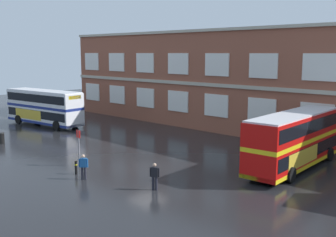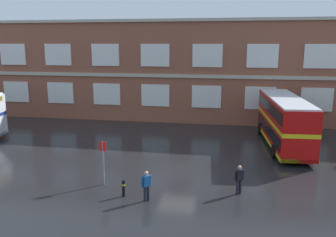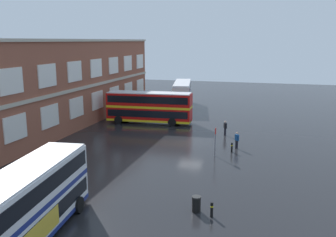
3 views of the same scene
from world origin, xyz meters
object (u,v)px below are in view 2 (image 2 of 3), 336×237
(double_decker_middle, at_px, (284,120))
(bus_stand_flag, at_px, (103,159))
(safety_bollard_west, at_px, (124,188))
(second_passenger, at_px, (239,178))
(waiting_passenger, at_px, (146,185))

(double_decker_middle, bearing_deg, bus_stand_flag, -138.35)
(double_decker_middle, xyz_separation_m, safety_bollard_west, (-10.12, -11.87, -1.66))
(double_decker_middle, bearing_deg, safety_bollard_west, -130.46)
(double_decker_middle, height_order, second_passenger, double_decker_middle)
(waiting_passenger, xyz_separation_m, bus_stand_flag, (-3.06, 1.71, 0.70))
(waiting_passenger, bearing_deg, safety_bollard_west, 166.82)
(double_decker_middle, distance_m, waiting_passenger, 15.05)
(double_decker_middle, bearing_deg, waiting_passenger, -125.59)
(waiting_passenger, height_order, second_passenger, same)
(safety_bollard_west, bearing_deg, waiting_passenger, -13.18)
(second_passenger, bearing_deg, waiting_passenger, -160.10)
(double_decker_middle, height_order, safety_bollard_west, double_decker_middle)
(bus_stand_flag, bearing_deg, safety_bollard_west, -39.86)
(second_passenger, xyz_separation_m, safety_bollard_west, (-6.35, -1.47, -0.44))
(bus_stand_flag, bearing_deg, waiting_passenger, -29.28)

